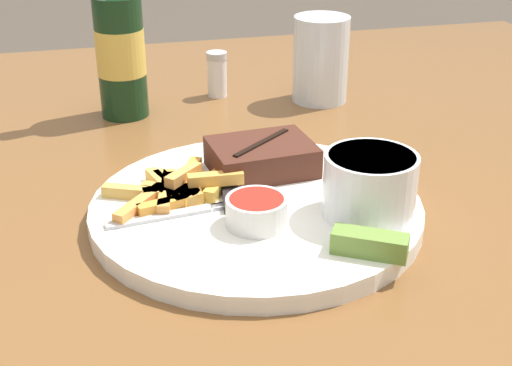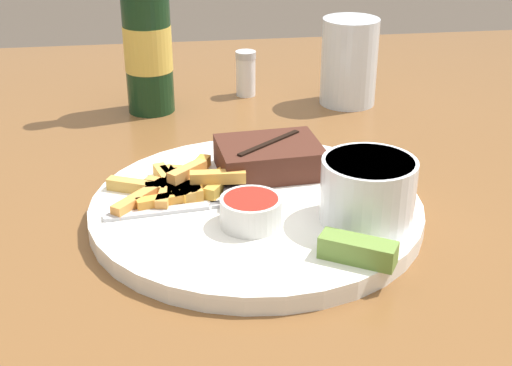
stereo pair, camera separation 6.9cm
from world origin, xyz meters
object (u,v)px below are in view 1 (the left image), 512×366
object	(u,v)px
dipping_sauce_cup	(257,210)
beer_bottle	(120,49)
coleslaw_cup	(370,182)
salt_shaker	(217,74)
knife_utensil	(229,182)
fork_utensil	(170,215)
steak_portion	(262,157)
dinner_plate	(256,209)
pickle_spear	(370,244)
drinking_glass	(321,59)

from	to	relation	value
dipping_sauce_cup	beer_bottle	distance (m)	0.38
coleslaw_cup	salt_shaker	distance (m)	0.43
coleslaw_cup	knife_utensil	world-z (taller)	coleslaw_cup
knife_utensil	beer_bottle	distance (m)	0.30
coleslaw_cup	fork_utensil	size ratio (longest dim) A/B	0.65
steak_portion	dipping_sauce_cup	bearing A→B (deg)	-106.99
dinner_plate	beer_bottle	size ratio (longest dim) A/B	1.27
steak_portion	beer_bottle	bearing A→B (deg)	115.54
pickle_spear	salt_shaker	distance (m)	0.49
beer_bottle	drinking_glass	xyz separation A→B (m)	(0.27, -0.01, -0.03)
steak_portion	coleslaw_cup	size ratio (longest dim) A/B	1.29
coleslaw_cup	beer_bottle	bearing A→B (deg)	117.44
fork_utensil	knife_utensil	distance (m)	0.09
knife_utensil	drinking_glass	world-z (taller)	drinking_glass
salt_shaker	dipping_sauce_cup	bearing A→B (deg)	-96.58
coleslaw_cup	knife_utensil	xyz separation A→B (m)	(-0.11, 0.10, -0.03)
dipping_sauce_cup	knife_utensil	size ratio (longest dim) A/B	0.34
steak_portion	beer_bottle	world-z (taller)	beer_bottle
steak_portion	salt_shaker	bearing A→B (deg)	87.45
beer_bottle	dinner_plate	bearing A→B (deg)	-73.00
beer_bottle	salt_shaker	bearing A→B (deg)	18.65
pickle_spear	salt_shaker	size ratio (longest dim) A/B	1.02
salt_shaker	steak_portion	bearing A→B (deg)	-92.55
pickle_spear	fork_utensil	world-z (taller)	pickle_spear
dinner_plate	dipping_sauce_cup	bearing A→B (deg)	-103.71
fork_utensil	salt_shaker	distance (m)	0.40
dipping_sauce_cup	beer_bottle	world-z (taller)	beer_bottle
beer_bottle	pickle_spear	bearing A→B (deg)	-69.16
dinner_plate	drinking_glass	size ratio (longest dim) A/B	2.72
coleslaw_cup	beer_bottle	size ratio (longest dim) A/B	0.34
fork_utensil	drinking_glass	xyz separation A→B (m)	(0.26, 0.33, 0.04)
coleslaw_cup	drinking_glass	distance (m)	0.38
pickle_spear	beer_bottle	world-z (taller)	beer_bottle
drinking_glass	knife_utensil	bearing A→B (deg)	-125.08
dinner_plate	fork_utensil	bearing A→B (deg)	-173.32
steak_portion	knife_utensil	world-z (taller)	steak_portion
dinner_plate	pickle_spear	size ratio (longest dim) A/B	4.88
fork_utensil	knife_utensil	xyz separation A→B (m)	(0.07, 0.05, 0.00)
dipping_sauce_cup	pickle_spear	bearing A→B (deg)	-42.36
dipping_sauce_cup	pickle_spear	distance (m)	0.11
dipping_sauce_cup	fork_utensil	distance (m)	0.08
dinner_plate	steak_portion	xyz separation A→B (m)	(0.02, 0.07, 0.02)
knife_utensil	dipping_sauce_cup	bearing A→B (deg)	-166.79
fork_utensil	knife_utensil	bearing A→B (deg)	31.88
pickle_spear	fork_utensil	distance (m)	0.19
knife_utensil	drinking_glass	bearing A→B (deg)	-25.98
knife_utensil	coleslaw_cup	bearing A→B (deg)	-121.07
dinner_plate	dipping_sauce_cup	xyz separation A→B (m)	(-0.01, -0.05, 0.02)
coleslaw_cup	knife_utensil	size ratio (longest dim) A/B	0.53
beer_bottle	steak_portion	bearing A→B (deg)	-64.46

